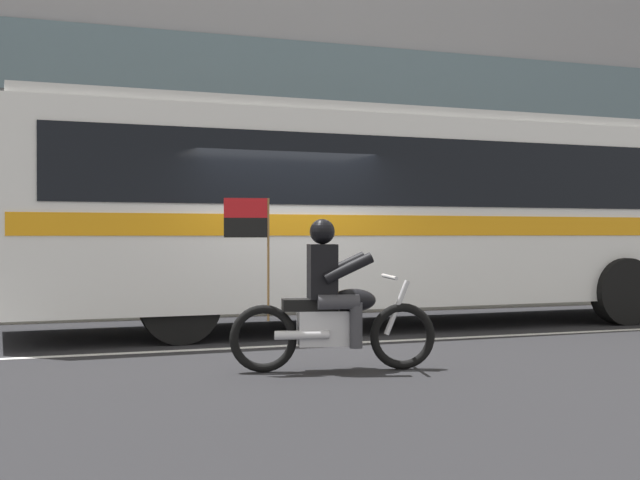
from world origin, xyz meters
TOP-DOWN VIEW (x-y plane):
  - ground_plane at (0.00, 0.00)m, footprint 60.00×60.00m
  - sidewalk_curb at (0.00, 5.10)m, footprint 28.00×3.80m
  - lane_center_stripe at (0.00, -0.60)m, footprint 26.60×0.14m
  - transit_bus at (2.24, 1.19)m, footprint 11.88×2.90m
  - motorcycle_with_rider at (-0.32, -2.60)m, footprint 2.16×0.72m
  - fire_hydrant at (-2.18, 3.85)m, footprint 0.22×0.30m

SIDE VIEW (x-z plane):
  - ground_plane at x=0.00m, z-range 0.00..0.00m
  - lane_center_stripe at x=0.00m, z-range 0.00..0.01m
  - sidewalk_curb at x=0.00m, z-range 0.00..0.15m
  - fire_hydrant at x=-2.18m, z-range 0.14..0.89m
  - motorcycle_with_rider at x=-0.32m, z-range -0.22..1.55m
  - transit_bus at x=2.24m, z-range 0.27..3.49m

